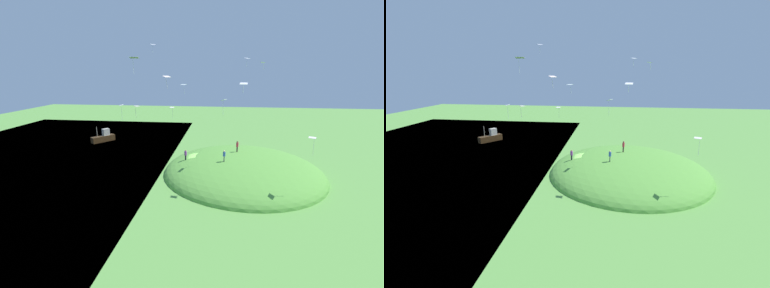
# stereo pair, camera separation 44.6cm
# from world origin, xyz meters

# --- Properties ---
(ground_plane) EXTENTS (160.00, 160.00, 0.00)m
(ground_plane) POSITION_xyz_m (0.00, 0.00, 0.00)
(ground_plane) COLOR #5B9742
(lake_water) EXTENTS (50.59, 80.00, 0.40)m
(lake_water) POSITION_xyz_m (-30.63, 0.00, -0.20)
(lake_water) COLOR #40668A
(lake_water) RESTS_ON ground_plane
(grass_hill) EXTENTS (24.80, 24.28, 6.30)m
(grass_hill) POSITION_xyz_m (7.45, -0.72, 0.00)
(grass_hill) COLOR #5A9E3D
(grass_hill) RESTS_ON ground_plane
(boat_on_lake) EXTENTS (4.34, 5.14, 3.69)m
(boat_on_lake) POSITION_xyz_m (-23.06, 15.15, 0.93)
(boat_on_lake) COLOR #362310
(boat_on_lake) RESTS_ON lake_water
(person_on_hilltop) EXTENTS (0.39, 0.39, 1.81)m
(person_on_hilltop) POSITION_xyz_m (6.53, 0.49, 4.29)
(person_on_hilltop) COLOR #3E2B2E
(person_on_hilltop) RESTS_ON grass_hill
(person_with_child) EXTENTS (0.55, 0.55, 1.63)m
(person_with_child) POSITION_xyz_m (-1.50, -1.60, 3.19)
(person_with_child) COLOR black
(person_with_child) RESTS_ON grass_hill
(person_walking_path) EXTENTS (0.39, 0.39, 1.69)m
(person_walking_path) POSITION_xyz_m (4.47, -3.87, 4.02)
(person_walking_path) COLOR #2A2A45
(person_walking_path) RESTS_ON grass_hill
(kite_0) EXTENTS (0.91, 1.17, 1.36)m
(kite_0) POSITION_xyz_m (10.84, 9.62, 17.08)
(kite_0) COLOR silver
(kite_1) EXTENTS (1.40, 1.40, 1.98)m
(kite_1) POSITION_xyz_m (-10.50, 14.96, 20.80)
(kite_1) COLOR white
(kite_2) EXTENTS (0.87, 0.89, 1.42)m
(kite_2) POSITION_xyz_m (-6.06, -10.08, 11.51)
(kite_2) COLOR #F4E4CF
(kite_3) EXTENTS (0.82, 0.99, 2.24)m
(kite_3) POSITION_xyz_m (-10.99, -2.53, 10.56)
(kite_3) COLOR white
(kite_4) EXTENTS (0.93, 0.82, 2.13)m
(kite_4) POSITION_xyz_m (14.12, -10.28, 8.25)
(kite_4) COLOR white
(kite_5) EXTENTS (1.19, 0.87, 2.10)m
(kite_5) POSITION_xyz_m (-7.24, -6.49, 17.15)
(kite_5) COLOR white
(kite_6) EXTENTS (1.19, 1.15, 1.57)m
(kite_6) POSITION_xyz_m (8.04, 9.42, 17.76)
(kite_6) COLOR white
(kite_7) EXTENTS (1.20, 1.24, 1.75)m
(kite_7) POSITION_xyz_m (-3.72, -3.72, 14.82)
(kite_7) COLOR #F3DAD3
(kite_8) EXTENTS (1.31, 1.24, 1.66)m
(kite_8) POSITION_xyz_m (-2.95, 6.03, 13.30)
(kite_8) COLOR white
(kite_9) EXTENTS (0.92, 1.03, 2.29)m
(kite_9) POSITION_xyz_m (4.14, -3.75, 11.64)
(kite_9) COLOR white
(kite_10) EXTENTS (0.82, 0.66, 2.02)m
(kite_10) POSITION_xyz_m (-4.50, 3.36, 9.54)
(kite_10) COLOR white
(kite_11) EXTENTS (0.98, 0.74, 1.24)m
(kite_11) POSITION_xyz_m (6.39, -8.09, 14.14)
(kite_11) COLOR white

